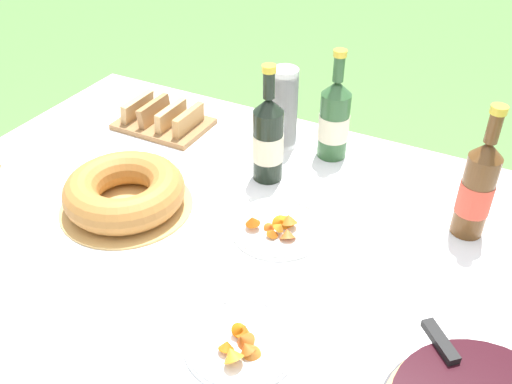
% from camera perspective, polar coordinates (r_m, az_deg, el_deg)
% --- Properties ---
extents(garden_table, '(1.69, 1.15, 0.71)m').
position_cam_1_polar(garden_table, '(1.29, -0.72, -7.35)').
color(garden_table, '#A87A47').
rests_on(garden_table, ground_plane).
extents(tablecloth, '(1.70, 1.16, 0.10)m').
position_cam_1_polar(tablecloth, '(1.26, -0.74, -5.79)').
color(tablecloth, white).
rests_on(tablecloth, garden_table).
extents(bundt_cake, '(0.31, 0.31, 0.09)m').
position_cam_1_polar(bundt_cake, '(1.37, -13.00, -0.00)').
color(bundt_cake, tan).
rests_on(bundt_cake, tablecloth).
extents(cup_stack, '(0.07, 0.07, 0.23)m').
position_cam_1_polar(cup_stack, '(1.54, 2.83, 8.32)').
color(cup_stack, white).
rests_on(cup_stack, tablecloth).
extents(cider_bottle_green, '(0.08, 0.08, 0.30)m').
position_cam_1_polar(cider_bottle_green, '(1.51, 7.83, 7.22)').
color(cider_bottle_green, '#2D562D').
rests_on(cider_bottle_green, tablecloth).
extents(cider_bottle_amber, '(0.07, 0.07, 0.31)m').
position_cam_1_polar(cider_bottle_amber, '(1.31, 21.25, 0.32)').
color(cider_bottle_amber, brown).
rests_on(cider_bottle_amber, tablecloth).
extents(juice_bottle_red, '(0.08, 0.08, 0.30)m').
position_cam_1_polar(juice_bottle_red, '(1.40, 1.22, 5.33)').
color(juice_bottle_red, black).
rests_on(juice_bottle_red, tablecloth).
extents(snack_plate_near, '(0.21, 0.21, 0.06)m').
position_cam_1_polar(snack_plate_near, '(1.05, -1.51, -14.69)').
color(snack_plate_near, white).
rests_on(snack_plate_near, tablecloth).
extents(snack_plate_right, '(0.21, 0.21, 0.05)m').
position_cam_1_polar(snack_plate_right, '(1.28, 2.25, -3.48)').
color(snack_plate_right, white).
rests_on(snack_plate_right, tablecloth).
extents(bread_board, '(0.26, 0.18, 0.07)m').
position_cam_1_polar(bread_board, '(1.70, -9.27, 7.20)').
color(bread_board, olive).
rests_on(bread_board, tablecloth).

